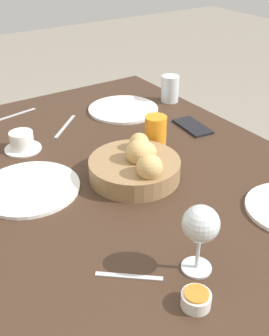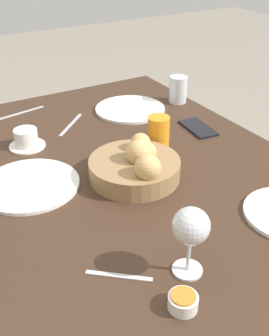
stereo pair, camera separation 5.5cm
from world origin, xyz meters
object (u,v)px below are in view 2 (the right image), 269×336
plate_near_right (130,109)px  spoon_coffee (119,276)px  coffee_cup (26,139)px  cell_phone (198,128)px  plate_far_center (30,185)px  jam_bowl_honey (183,302)px  fork_silver (21,113)px  water_tumbler (178,89)px  juice_glass (158,134)px  knife_silver (71,125)px  wine_glass (191,228)px  bread_basket (136,166)px

plate_near_right → spoon_coffee: (-0.73, 0.45, -0.00)m
coffee_cup → cell_phone: (-0.17, -0.55, -0.02)m
plate_far_center → cell_phone: size_ratio=1.71×
jam_bowl_honey → fork_silver: size_ratio=0.31×
plate_near_right → cell_phone: size_ratio=1.67×
plate_near_right → jam_bowl_honey: (-0.86, 0.38, 0.01)m
cell_phone → water_tumbler: bearing=-19.1°
juice_glass → jam_bowl_honey: 0.62m
plate_far_center → cell_phone: (0.05, -0.62, -0.00)m
knife_silver → spoon_coffee: size_ratio=1.23×
plate_near_right → wine_glass: (-0.79, 0.32, 0.11)m
bread_basket → plate_near_right: size_ratio=0.97×
plate_far_center → wine_glass: size_ratio=1.73×
plate_near_right → knife_silver: 0.24m
bread_basket → jam_bowl_honey: 0.47m
wine_glass → jam_bowl_honey: wine_glass is taller
plate_near_right → fork_silver: (0.18, 0.36, -0.00)m
wine_glass → bread_basket: bearing=-14.5°
bread_basket → coffee_cup: 0.39m
jam_bowl_honey → cell_phone: bearing=-39.9°
water_tumbler → spoon_coffee: (-0.71, 0.65, -0.05)m
plate_far_center → coffee_cup: (0.23, -0.07, 0.02)m
bread_basket → jam_bowl_honey: size_ratio=4.42×
juice_glass → coffee_cup: bearing=56.6°
cell_phone → jam_bowl_honey: bearing=140.1°
bread_basket → water_tumbler: 0.58m
plate_near_right → water_tumbler: 0.21m
fork_silver → spoon_coffee: bearing=174.8°
plate_far_center → spoon_coffee: 0.42m
coffee_cup → jam_bowl_honey: size_ratio=1.99×
water_tumbler → coffee_cup: 0.64m
plate_near_right → coffee_cup: bearing=101.6°
water_tumbler → coffee_cup: (-0.07, 0.63, -0.02)m
juice_glass → wine_glass: size_ratio=0.72×
juice_glass → spoon_coffee: juice_glass is taller
bread_basket → spoon_coffee: 0.38m
jam_bowl_honey → fork_silver: 1.04m
coffee_cup → fork_silver: coffee_cup is taller
plate_far_center → fork_silver: size_ratio=1.46×
plate_far_center → spoon_coffee: bearing=-173.3°
juice_glass → jam_bowl_honey: bearing=151.1°
water_tumbler → cell_phone: water_tumbler is taller
knife_silver → jam_bowl_honey: bearing=170.9°
plate_far_center → bread_basket: bearing=-111.6°
plate_far_center → juice_glass: (-0.00, -0.41, 0.05)m
coffee_cup → spoon_coffee: 0.64m
plate_far_center → juice_glass: bearing=-90.4°
wine_glass → cell_phone: 0.69m
plate_near_right → water_tumbler: bearing=-96.2°
plate_far_center → water_tumbler: 0.76m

